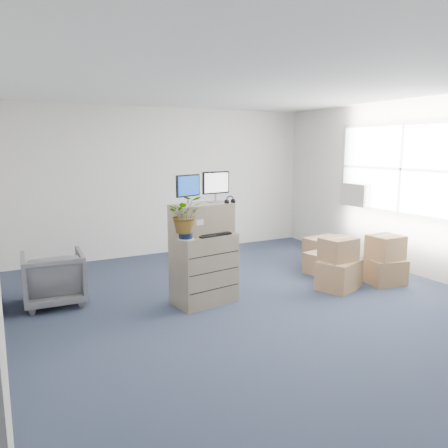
{
  "coord_description": "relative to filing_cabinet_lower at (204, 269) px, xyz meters",
  "views": [
    {
      "loc": [
        -2.98,
        -4.46,
        2.07
      ],
      "look_at": [
        -0.4,
        0.4,
        1.08
      ],
      "focal_mm": 35.0,
      "sensor_mm": 36.0,
      "label": 1
    }
  ],
  "objects": [
    {
      "name": "ground",
      "position": [
        0.6,
        -0.59,
        -0.47
      ],
      "size": [
        7.0,
        7.0,
        0.0
      ],
      "primitive_type": "plane",
      "color": "#222D3D",
      "rests_on": "ground"
    },
    {
      "name": "wall_back",
      "position": [
        0.6,
        2.92,
        0.93
      ],
      "size": [
        6.0,
        0.02,
        2.8
      ],
      "primitive_type": "cube",
      "color": "silver",
      "rests_on": "ground"
    },
    {
      "name": "wall_right",
      "position": [
        3.61,
        -0.59,
        0.93
      ],
      "size": [
        0.02,
        7.0,
        2.8
      ],
      "primitive_type": "cube",
      "color": "silver",
      "rests_on": "ground"
    },
    {
      "name": "window",
      "position": [
        3.55,
        -0.09,
        1.23
      ],
      "size": [
        0.07,
        2.72,
        1.52
      ],
      "color": "gray",
      "rests_on": "wall_right"
    },
    {
      "name": "ac_unit",
      "position": [
        3.47,
        0.81,
        0.73
      ],
      "size": [
        0.24,
        0.6,
        0.4
      ],
      "primitive_type": "cube",
      "color": "silver",
      "rests_on": "wall_right"
    },
    {
      "name": "filing_cabinet_lower",
      "position": [
        0.0,
        0.0,
        0.0
      ],
      "size": [
        0.86,
        0.6,
        0.93
      ],
      "primitive_type": "cube",
      "rotation": [
        0.0,
        0.0,
        0.15
      ],
      "color": "gray",
      "rests_on": "ground"
    },
    {
      "name": "filing_cabinet_upper",
      "position": [
        -0.01,
        0.04,
        0.67
      ],
      "size": [
        0.85,
        0.51,
        0.4
      ],
      "primitive_type": "cube",
      "rotation": [
        0.0,
        0.0,
        0.15
      ],
      "color": "gray",
      "rests_on": "filing_cabinet_lower"
    },
    {
      "name": "monitor_left",
      "position": [
        -0.2,
        0.02,
        1.08
      ],
      "size": [
        0.38,
        0.21,
        0.39
      ],
      "rotation": [
        0.0,
        0.0,
        0.36
      ],
      "color": "#99999E",
      "rests_on": "filing_cabinet_upper"
    },
    {
      "name": "monitor_right",
      "position": [
        0.24,
        0.12,
        1.09
      ],
      "size": [
        0.41,
        0.18,
        0.41
      ],
      "rotation": [
        0.0,
        0.0,
        0.13
      ],
      "color": "#99999E",
      "rests_on": "filing_cabinet_upper"
    },
    {
      "name": "headphones",
      "position": [
        0.35,
        -0.07,
        0.9
      ],
      "size": [
        0.13,
        0.03,
        0.13
      ],
      "primitive_type": "torus",
      "rotation": [
        1.57,
        0.0,
        0.15
      ],
      "color": "black",
      "rests_on": "filing_cabinet_upper"
    },
    {
      "name": "keyboard",
      "position": [
        0.08,
        -0.11,
        0.48
      ],
      "size": [
        0.5,
        0.27,
        0.02
      ],
      "primitive_type": "cube",
      "rotation": [
        0.0,
        0.0,
        0.16
      ],
      "color": "black",
      "rests_on": "filing_cabinet_lower"
    },
    {
      "name": "mouse",
      "position": [
        0.35,
        -0.05,
        0.48
      ],
      "size": [
        0.09,
        0.07,
        0.03
      ],
      "primitive_type": "ellipsoid",
      "rotation": [
        0.0,
        0.0,
        0.2
      ],
      "color": "silver",
      "rests_on": "filing_cabinet_lower"
    },
    {
      "name": "water_bottle",
      "position": [
        0.06,
        0.05,
        0.59
      ],
      "size": [
        0.07,
        0.07,
        0.24
      ],
      "primitive_type": "cylinder",
      "color": "#93949B",
      "rests_on": "filing_cabinet_lower"
    },
    {
      "name": "phone_dock",
      "position": [
        -0.06,
        0.07,
        0.5
      ],
      "size": [
        0.06,
        0.05,
        0.11
      ],
      "rotation": [
        0.0,
        0.0,
        0.15
      ],
      "color": "silver",
      "rests_on": "filing_cabinet_lower"
    },
    {
      "name": "external_drive",
      "position": [
        0.36,
        0.17,
        0.49
      ],
      "size": [
        0.2,
        0.16,
        0.05
      ],
      "primitive_type": "cube",
      "rotation": [
        0.0,
        0.0,
        0.15
      ],
      "color": "black",
      "rests_on": "filing_cabinet_lower"
    },
    {
      "name": "tissue_box",
      "position": [
        0.35,
        0.18,
        0.56
      ],
      "size": [
        0.22,
        0.15,
        0.07
      ],
      "primitive_type": "cube",
      "rotation": [
        0.0,
        0.0,
        0.3
      ],
      "color": "#4389E4",
      "rests_on": "external_drive"
    },
    {
      "name": "potted_plant",
      "position": [
        -0.33,
        -0.18,
        0.72
      ],
      "size": [
        0.52,
        0.56,
        0.45
      ],
      "rotation": [
        0.0,
        0.0,
        0.15
      ],
      "color": "#ADCDA5",
      "rests_on": "filing_cabinet_lower"
    },
    {
      "name": "office_chair",
      "position": [
        -1.77,
        0.89,
        -0.08
      ],
      "size": [
        0.79,
        0.74,
        0.78
      ],
      "primitive_type": "imported",
      "rotation": [
        0.0,
        0.0,
        3.09
      ],
      "color": "#5A5A5F",
      "rests_on": "ground"
    },
    {
      "name": "cardboard_boxes",
      "position": [
        2.44,
        -0.04,
        -0.17
      ],
      "size": [
        1.47,
        1.81,
        0.76
      ],
      "color": "#A4804F",
      "rests_on": "ground"
    }
  ]
}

